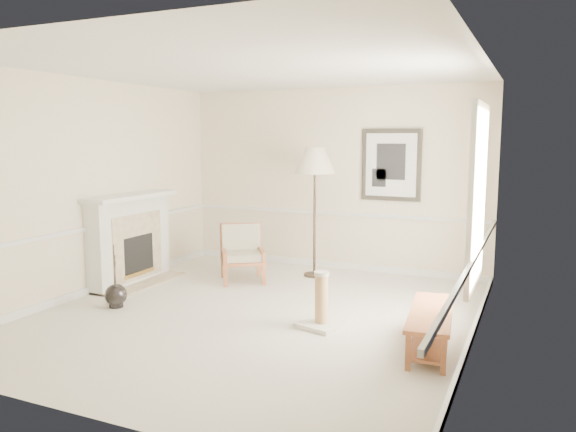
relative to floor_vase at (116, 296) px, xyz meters
The scene contains 8 objects.
ground 1.79m from the floor_vase, 14.46° to the left, with size 5.50×5.50×0.00m, color silver.
room 2.59m from the floor_vase, 15.65° to the left, with size 5.04×5.54×2.92m.
fireplace 1.31m from the floor_vase, 120.41° to the left, with size 0.64×1.64×1.31m.
floor_vase is the anchor object (origin of this frame).
armchair 2.05m from the floor_vase, 67.56° to the left, with size 0.89×0.90×0.83m.
floor_lamp 3.42m from the floor_vase, 56.49° to the left, with size 0.77×0.77×1.97m.
bench 3.86m from the floor_vase, ahead, with size 0.56×1.41×0.39m.
scratching_post 2.64m from the floor_vase, ahead, with size 0.54×0.54×0.64m.
Camera 1 is at (3.04, -5.78, 2.10)m, focal length 35.00 mm.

